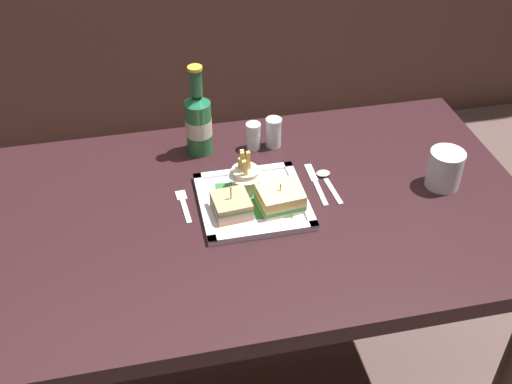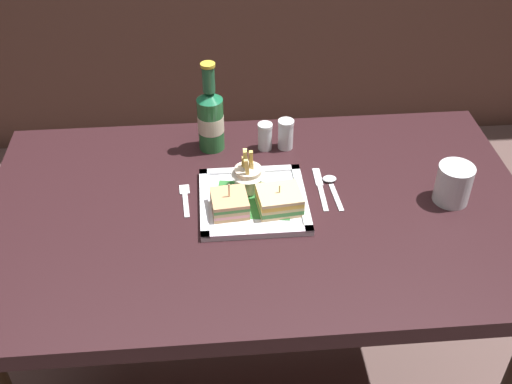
{
  "view_description": "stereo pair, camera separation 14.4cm",
  "coord_description": "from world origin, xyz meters",
  "px_view_note": "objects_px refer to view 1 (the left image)",
  "views": [
    {
      "loc": [
        -0.24,
        -1.1,
        1.69
      ],
      "look_at": [
        -0.01,
        0.01,
        0.79
      ],
      "focal_mm": 43.72,
      "sensor_mm": 36.0,
      "label": 1
    },
    {
      "loc": [
        -0.1,
        -1.12,
        1.69
      ],
      "look_at": [
        -0.01,
        0.01,
        0.79
      ],
      "focal_mm": 43.72,
      "sensor_mm": 36.0,
      "label": 2
    }
  ],
  "objects_px": {
    "pepper_shaker": "(274,134)",
    "beer_bottle": "(198,121)",
    "dining_table": "(259,236)",
    "salt_shaker": "(253,138)",
    "fries_cup": "(245,175)",
    "fork": "(184,204)",
    "square_plate": "(253,201)",
    "knife": "(316,182)",
    "spoon": "(326,178)",
    "sandwich_half_right": "(280,198)",
    "water_glass": "(444,171)",
    "sandwich_half_left": "(231,205)"
  },
  "relations": [
    {
      "from": "salt_shaker",
      "to": "dining_table",
      "type": "bearing_deg",
      "value": -98.85
    },
    {
      "from": "knife",
      "to": "square_plate",
      "type": "bearing_deg",
      "value": -164.45
    },
    {
      "from": "fork",
      "to": "knife",
      "type": "distance_m",
      "value": 0.33
    },
    {
      "from": "spoon",
      "to": "salt_shaker",
      "type": "distance_m",
      "value": 0.23
    },
    {
      "from": "square_plate",
      "to": "salt_shaker",
      "type": "bearing_deg",
      "value": 77.76
    },
    {
      "from": "sandwich_half_right",
      "to": "knife",
      "type": "xyz_separation_m",
      "value": [
        0.11,
        0.08,
        -0.03
      ]
    },
    {
      "from": "beer_bottle",
      "to": "spoon",
      "type": "bearing_deg",
      "value": -33.73
    },
    {
      "from": "sandwich_half_right",
      "to": "beer_bottle",
      "type": "distance_m",
      "value": 0.32
    },
    {
      "from": "square_plate",
      "to": "spoon",
      "type": "height_order",
      "value": "square_plate"
    },
    {
      "from": "square_plate",
      "to": "knife",
      "type": "height_order",
      "value": "square_plate"
    },
    {
      "from": "water_glass",
      "to": "fork",
      "type": "height_order",
      "value": "water_glass"
    },
    {
      "from": "square_plate",
      "to": "fries_cup",
      "type": "xyz_separation_m",
      "value": [
        -0.01,
        0.05,
        0.05
      ]
    },
    {
      "from": "square_plate",
      "to": "fries_cup",
      "type": "height_order",
      "value": "fries_cup"
    },
    {
      "from": "beer_bottle",
      "to": "spoon",
      "type": "xyz_separation_m",
      "value": [
        0.29,
        -0.19,
        -0.09
      ]
    },
    {
      "from": "water_glass",
      "to": "fries_cup",
      "type": "bearing_deg",
      "value": 171.4
    },
    {
      "from": "fork",
      "to": "beer_bottle",
      "type": "bearing_deg",
      "value": 71.89
    },
    {
      "from": "fries_cup",
      "to": "salt_shaker",
      "type": "height_order",
      "value": "fries_cup"
    },
    {
      "from": "square_plate",
      "to": "knife",
      "type": "relative_size",
      "value": 1.49
    },
    {
      "from": "knife",
      "to": "spoon",
      "type": "relative_size",
      "value": 1.25
    },
    {
      "from": "spoon",
      "to": "salt_shaker",
      "type": "relative_size",
      "value": 1.8
    },
    {
      "from": "water_glass",
      "to": "salt_shaker",
      "type": "xyz_separation_m",
      "value": [
        -0.42,
        0.25,
        -0.01
      ]
    },
    {
      "from": "beer_bottle",
      "to": "fork",
      "type": "distance_m",
      "value": 0.24
    },
    {
      "from": "sandwich_half_right",
      "to": "water_glass",
      "type": "height_order",
      "value": "water_glass"
    },
    {
      "from": "square_plate",
      "to": "fries_cup",
      "type": "distance_m",
      "value": 0.07
    },
    {
      "from": "fork",
      "to": "spoon",
      "type": "xyz_separation_m",
      "value": [
        0.36,
        0.02,
        0.0
      ]
    },
    {
      "from": "pepper_shaker",
      "to": "water_glass",
      "type": "bearing_deg",
      "value": -34.81
    },
    {
      "from": "square_plate",
      "to": "salt_shaker",
      "type": "xyz_separation_m",
      "value": [
        0.05,
        0.23,
        0.03
      ]
    },
    {
      "from": "sandwich_half_right",
      "to": "beer_bottle",
      "type": "relative_size",
      "value": 0.44
    },
    {
      "from": "pepper_shaker",
      "to": "spoon",
      "type": "bearing_deg",
      "value": -62.03
    },
    {
      "from": "knife",
      "to": "spoon",
      "type": "distance_m",
      "value": 0.03
    },
    {
      "from": "fork",
      "to": "pepper_shaker",
      "type": "relative_size",
      "value": 1.5
    },
    {
      "from": "fries_cup",
      "to": "spoon",
      "type": "relative_size",
      "value": 0.83
    },
    {
      "from": "knife",
      "to": "fork",
      "type": "bearing_deg",
      "value": -177.16
    },
    {
      "from": "salt_shaker",
      "to": "pepper_shaker",
      "type": "xyz_separation_m",
      "value": [
        0.05,
        0.0,
        0.0
      ]
    },
    {
      "from": "fries_cup",
      "to": "pepper_shaker",
      "type": "relative_size",
      "value": 1.36
    },
    {
      "from": "sandwich_half_left",
      "to": "water_glass",
      "type": "xyz_separation_m",
      "value": [
        0.53,
        0.01,
        0.01
      ]
    },
    {
      "from": "pepper_shaker",
      "to": "beer_bottle",
      "type": "bearing_deg",
      "value": 174.89
    },
    {
      "from": "fries_cup",
      "to": "fork",
      "type": "relative_size",
      "value": 0.9
    },
    {
      "from": "dining_table",
      "to": "square_plate",
      "type": "distance_m",
      "value": 0.1
    },
    {
      "from": "fries_cup",
      "to": "fork",
      "type": "height_order",
      "value": "fries_cup"
    },
    {
      "from": "beer_bottle",
      "to": "salt_shaker",
      "type": "relative_size",
      "value": 3.27
    },
    {
      "from": "sandwich_half_right",
      "to": "spoon",
      "type": "height_order",
      "value": "sandwich_half_right"
    },
    {
      "from": "knife",
      "to": "spoon",
      "type": "height_order",
      "value": "spoon"
    },
    {
      "from": "knife",
      "to": "spoon",
      "type": "bearing_deg",
      "value": 12.9
    },
    {
      "from": "dining_table",
      "to": "salt_shaker",
      "type": "bearing_deg",
      "value": 81.15
    },
    {
      "from": "pepper_shaker",
      "to": "sandwich_half_left",
      "type": "bearing_deg",
      "value": -121.69
    },
    {
      "from": "sandwich_half_right",
      "to": "fries_cup",
      "type": "relative_size",
      "value": 0.96
    },
    {
      "from": "square_plate",
      "to": "fork",
      "type": "bearing_deg",
      "value": 169.28
    },
    {
      "from": "knife",
      "to": "salt_shaker",
      "type": "relative_size",
      "value": 2.25
    },
    {
      "from": "dining_table",
      "to": "beer_bottle",
      "type": "distance_m",
      "value": 0.34
    }
  ]
}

